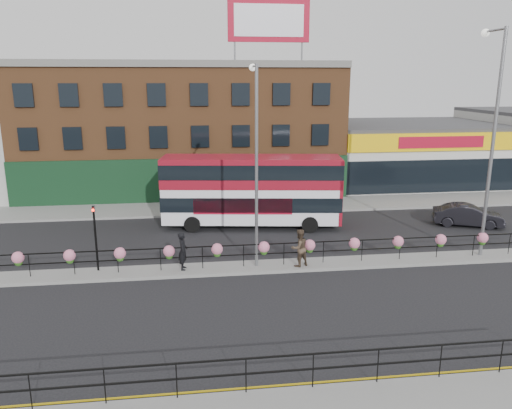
{
  "coord_description": "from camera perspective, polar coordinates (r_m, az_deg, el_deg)",
  "views": [
    {
      "loc": [
        -3.37,
        -22.88,
        9.08
      ],
      "look_at": [
        0.0,
        3.0,
        2.5
      ],
      "focal_mm": 35.0,
      "sensor_mm": 36.0,
      "label": 1
    }
  ],
  "objects": [
    {
      "name": "ground",
      "position": [
        24.85,
        0.9,
        -7.29
      ],
      "size": [
        120.0,
        120.0,
        0.0
      ],
      "primitive_type": "plane",
      "color": "black",
      "rests_on": "ground"
    },
    {
      "name": "north_pavement",
      "position": [
        36.18,
        -1.84,
        -0.27
      ],
      "size": [
        60.0,
        4.0,
        0.15
      ],
      "primitive_type": "cube",
      "color": "gray",
      "rests_on": "ground"
    },
    {
      "name": "median",
      "position": [
        24.82,
        0.9,
        -7.13
      ],
      "size": [
        60.0,
        1.6,
        0.15
      ],
      "primitive_type": "cube",
      "color": "gray",
      "rests_on": "ground"
    },
    {
      "name": "yellow_line_inner",
      "position": [
        16.36,
        6.11,
        -19.64
      ],
      "size": [
        60.0,
        0.1,
        0.01
      ],
      "primitive_type": "cube",
      "color": "gold",
      "rests_on": "ground"
    },
    {
      "name": "yellow_line_outer",
      "position": [
        16.21,
        6.27,
        -19.99
      ],
      "size": [
        60.0,
        0.1,
        0.01
      ],
      "primitive_type": "cube",
      "color": "gold",
      "rests_on": "ground"
    },
    {
      "name": "brick_building",
      "position": [
        43.03,
        -8.32,
        8.73
      ],
      "size": [
        25.0,
        12.21,
        10.3
      ],
      "color": "brown",
      "rests_on": "ground"
    },
    {
      "name": "supermarket",
      "position": [
        47.4,
        16.86,
        5.75
      ],
      "size": [
        15.0,
        12.25,
        5.3
      ],
      "color": "silver",
      "rests_on": "ground"
    },
    {
      "name": "billboard",
      "position": [
        38.54,
        1.48,
        20.26
      ],
      "size": [
        6.0,
        0.29,
        4.4
      ],
      "color": "#A10B23",
      "rests_on": "brick_building"
    },
    {
      "name": "median_railing",
      "position": [
        24.49,
        0.91,
        -5.01
      ],
      "size": [
        30.04,
        0.56,
        1.23
      ],
      "color": "black",
      "rests_on": "median"
    },
    {
      "name": "south_railing",
      "position": [
        15.21,
        -1.16,
        -18.13
      ],
      "size": [
        20.04,
        0.05,
        1.12
      ],
      "color": "black",
      "rests_on": "south_pavement"
    },
    {
      "name": "double_decker_bus",
      "position": [
        30.96,
        -0.44,
        2.33
      ],
      "size": [
        11.28,
        4.09,
        4.46
      ],
      "color": "white",
      "rests_on": "ground"
    },
    {
      "name": "car",
      "position": [
        34.34,
        23.05,
        -1.14
      ],
      "size": [
        4.34,
        5.21,
        1.39
      ],
      "primitive_type": "imported",
      "rotation": [
        0.0,
        0.0,
        1.2
      ],
      "color": "black",
      "rests_on": "ground"
    },
    {
      "name": "pedestrian_a",
      "position": [
        24.26,
        -8.35,
        -5.27
      ],
      "size": [
        0.73,
        0.53,
        1.85
      ],
      "primitive_type": "imported",
      "rotation": [
        0.0,
        0.0,
        1.5
      ],
      "color": "black",
      "rests_on": "median"
    },
    {
      "name": "pedestrian_b",
      "position": [
        24.5,
        4.96,
        -4.95
      ],
      "size": [
        1.43,
        1.37,
        1.88
      ],
      "primitive_type": "imported",
      "rotation": [
        0.0,
        0.0,
        3.55
      ],
      "color": "#4A3A2B",
      "rests_on": "median"
    },
    {
      "name": "lamp_column_west",
      "position": [
        23.59,
        -0.02,
        6.3
      ],
      "size": [
        0.35,
        1.69,
        9.64
      ],
      "color": "gray",
      "rests_on": "median"
    },
    {
      "name": "lamp_column_east",
      "position": [
        27.63,
        25.33,
        8.27
      ],
      "size": [
        0.41,
        2.0,
        11.38
      ],
      "color": "gray",
      "rests_on": "median"
    },
    {
      "name": "traffic_light_median",
      "position": [
        24.64,
        -17.97,
        -2.13
      ],
      "size": [
        0.15,
        0.28,
        3.65
      ],
      "color": "black",
      "rests_on": "median"
    }
  ]
}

